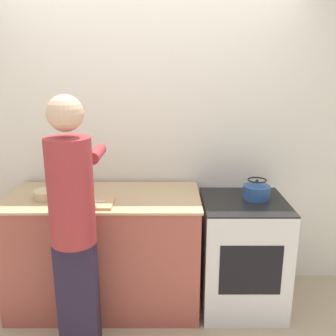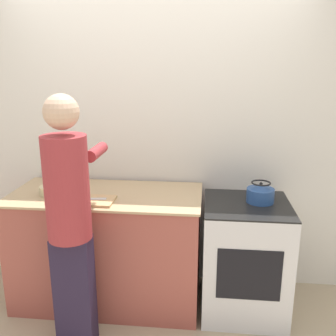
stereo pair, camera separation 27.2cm
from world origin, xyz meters
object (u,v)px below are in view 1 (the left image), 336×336
object	(u,v)px
knife	(91,202)
bowl_prep	(46,194)
oven	(242,254)
person	(74,219)
cutting_board	(93,203)
canister_jar	(58,181)
kettle	(257,191)

from	to	relation	value
knife	bowl_prep	distance (m)	0.38
oven	person	xyz separation A→B (m)	(-1.19, -0.52, 0.52)
oven	person	size ratio (longest dim) A/B	0.51
cutting_board	knife	size ratio (longest dim) A/B	1.44
oven	canister_jar	xyz separation A→B (m)	(-1.48, 0.16, 0.56)
knife	bowl_prep	size ratio (longest dim) A/B	1.14
oven	knife	bearing A→B (deg)	-171.76
person	kettle	distance (m)	1.41
oven	knife	size ratio (longest dim) A/B	4.35
oven	kettle	size ratio (longest dim) A/B	4.31
cutting_board	bowl_prep	xyz separation A→B (m)	(-0.38, 0.13, 0.02)
oven	canister_jar	distance (m)	1.59
knife	bowl_prep	world-z (taller)	bowl_prep
cutting_board	knife	xyz separation A→B (m)	(-0.02, 0.00, 0.01)
canister_jar	kettle	bearing A→B (deg)	-3.91
oven	cutting_board	bearing A→B (deg)	-171.50
oven	knife	distance (m)	1.27
knife	kettle	world-z (taller)	kettle
cutting_board	bowl_prep	bearing A→B (deg)	161.14
bowl_prep	knife	bearing A→B (deg)	-19.32
person	kettle	size ratio (longest dim) A/B	8.38
kettle	canister_jar	size ratio (longest dim) A/B	1.37
person	bowl_prep	xyz separation A→B (m)	(-0.32, 0.47, -0.00)
person	cutting_board	xyz separation A→B (m)	(0.05, 0.35, -0.03)
cutting_board	knife	distance (m)	0.02
cutting_board	bowl_prep	distance (m)	0.40
oven	cutting_board	distance (m)	1.25
cutting_board	canister_jar	bearing A→B (deg)	136.23
kettle	canister_jar	distance (m)	1.58
cutting_board	bowl_prep	size ratio (longest dim) A/B	1.65
knife	bowl_prep	xyz separation A→B (m)	(-0.36, 0.13, 0.01)
cutting_board	knife	bearing A→B (deg)	171.18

